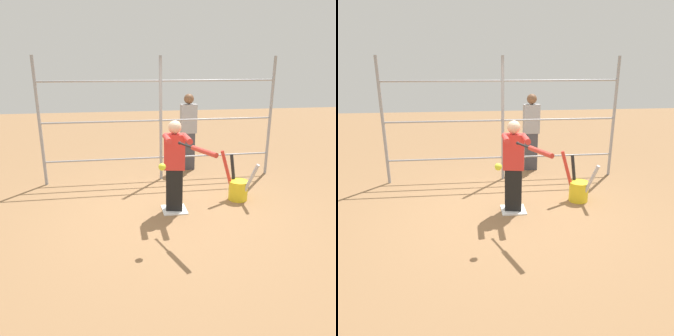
{
  "view_description": "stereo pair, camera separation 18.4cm",
  "coord_description": "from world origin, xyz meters",
  "views": [
    {
      "loc": [
        0.88,
        4.9,
        2.33
      ],
      "look_at": [
        0.17,
        0.38,
        0.87
      ],
      "focal_mm": 35.0,
      "sensor_mm": 36.0,
      "label": 1
    },
    {
      "loc": [
        0.7,
        4.93,
        2.33
      ],
      "look_at": [
        0.17,
        0.38,
        0.87
      ],
      "focal_mm": 35.0,
      "sensor_mm": 36.0,
      "label": 2
    }
  ],
  "objects": [
    {
      "name": "ground_plane",
      "position": [
        0.0,
        0.0,
        0.0
      ],
      "size": [
        24.0,
        24.0,
        0.0
      ],
      "primitive_type": "plane",
      "color": "olive"
    },
    {
      "name": "bystander_behind_fence",
      "position": [
        -0.7,
        -2.17,
        0.89
      ],
      "size": [
        0.35,
        0.22,
        1.71
      ],
      "color": "#3F3F47",
      "rests_on": "ground"
    },
    {
      "name": "batter",
      "position": [
        0.0,
        0.02,
        0.81
      ],
      "size": [
        0.38,
        0.56,
        1.5
      ],
      "color": "black",
      "rests_on": "ground"
    },
    {
      "name": "home_plate",
      "position": [
        0.0,
        0.0,
        0.01
      ],
      "size": [
        0.4,
        0.4,
        0.02
      ],
      "color": "white",
      "rests_on": "ground"
    },
    {
      "name": "baseball_bat_swinging",
      "position": [
        -0.18,
        0.9,
        1.26
      ],
      "size": [
        0.35,
        0.85,
        0.08
      ],
      "color": "black"
    },
    {
      "name": "softball_in_flight",
      "position": [
        0.33,
        0.95,
        1.07
      ],
      "size": [
        0.1,
        0.1,
        0.1
      ],
      "color": "yellow"
    },
    {
      "name": "bat_bucket",
      "position": [
        -1.19,
        -0.27,
        0.22
      ],
      "size": [
        0.59,
        0.6,
        0.91
      ],
      "color": "yellow",
      "rests_on": "ground"
    },
    {
      "name": "fence_backstop",
      "position": [
        0.0,
        -1.6,
        1.24
      ],
      "size": [
        4.73,
        0.06,
        2.48
      ],
      "color": "#939399",
      "rests_on": "ground"
    }
  ]
}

